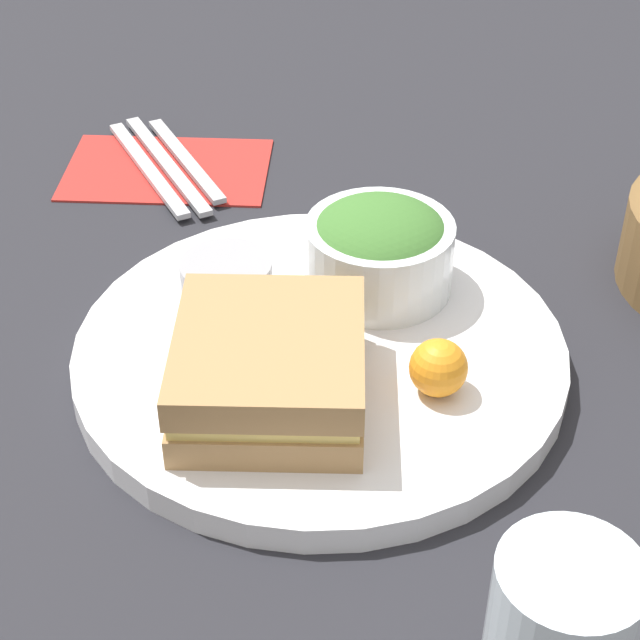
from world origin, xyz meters
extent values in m
plane|color=#232328|center=(0.00, 0.00, 0.00)|extent=(4.00, 4.00, 0.00)
cylinder|color=silver|center=(0.00, 0.00, 0.01)|extent=(0.34, 0.34, 0.02)
cube|color=#A37A4C|center=(0.06, -0.03, 0.03)|extent=(0.13, 0.12, 0.02)
cube|color=#E5C666|center=(0.06, -0.03, 0.05)|extent=(0.13, 0.12, 0.01)
cube|color=#A37A4C|center=(0.06, -0.03, 0.06)|extent=(0.13, 0.12, 0.02)
cylinder|color=white|center=(-0.07, 0.04, 0.05)|extent=(0.11, 0.11, 0.05)
ellipsoid|color=#3D702D|center=(-0.07, 0.04, 0.06)|extent=(0.10, 0.10, 0.04)
cylinder|color=#99999E|center=(-0.05, -0.07, 0.04)|extent=(0.07, 0.07, 0.03)
sphere|color=orange|center=(0.04, 0.08, 0.04)|extent=(0.04, 0.04, 0.04)
cube|color=#B22823|center=(-0.27, -0.15, 0.00)|extent=(0.12, 0.18, 0.00)
cube|color=#B2B2B7|center=(-0.26, -0.17, 0.01)|extent=(0.16, 0.10, 0.01)
cube|color=#B2B2B7|center=(-0.27, -0.15, 0.01)|extent=(0.17, 0.11, 0.01)
cube|color=#B2B2B7|center=(-0.28, -0.14, 0.01)|extent=(0.15, 0.09, 0.01)
camera|label=1|loc=(0.57, 0.03, 0.48)|focal=60.00mm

